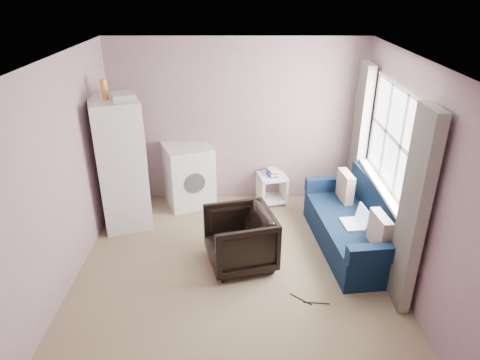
# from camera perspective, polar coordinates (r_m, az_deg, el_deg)

# --- Properties ---
(room) EXTENTS (3.84, 4.24, 2.54)m
(room) POSITION_cam_1_polar(r_m,az_deg,el_deg) (4.55, -0.40, -0.32)
(room) COLOR #877558
(room) RESTS_ON ground
(armchair) EXTENTS (0.89, 0.93, 0.79)m
(armchair) POSITION_cam_1_polar(r_m,az_deg,el_deg) (5.21, -0.02, -7.52)
(armchair) COLOR black
(armchair) RESTS_ON ground
(fridge) EXTENTS (0.80, 0.80, 2.08)m
(fridge) POSITION_cam_1_polar(r_m,az_deg,el_deg) (6.05, -15.54, 2.05)
(fridge) COLOR silver
(fridge) RESTS_ON ground
(washing_machine) EXTENTS (0.88, 0.88, 0.95)m
(washing_machine) POSITION_cam_1_polar(r_m,az_deg,el_deg) (6.63, -6.89, 0.87)
(washing_machine) COLOR silver
(washing_machine) RESTS_ON ground
(side_table) EXTENTS (0.49, 0.49, 0.57)m
(side_table) POSITION_cam_1_polar(r_m,az_deg,el_deg) (6.72, 4.28, -0.85)
(side_table) COLOR white
(side_table) RESTS_ON ground
(sofa) EXTENTS (1.07, 1.98, 0.85)m
(sofa) POSITION_cam_1_polar(r_m,az_deg,el_deg) (5.78, 15.55, -5.96)
(sofa) COLOR #0D213C
(sofa) RESTS_ON ground
(window_dressing) EXTENTS (0.17, 2.62, 2.18)m
(window_dressing) POSITION_cam_1_polar(r_m,az_deg,el_deg) (5.52, 18.33, 1.43)
(window_dressing) COLOR white
(window_dressing) RESTS_ON ground
(floor_cables) EXTENTS (0.42, 0.20, 0.01)m
(floor_cables) POSITION_cam_1_polar(r_m,az_deg,el_deg) (4.95, 9.12, -15.64)
(floor_cables) COLOR black
(floor_cables) RESTS_ON ground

